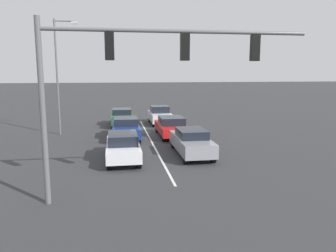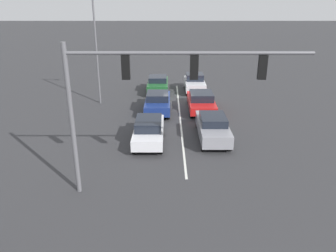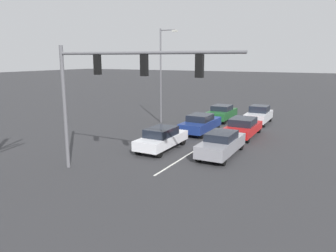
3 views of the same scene
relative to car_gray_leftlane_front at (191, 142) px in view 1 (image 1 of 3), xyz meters
The scene contains 10 objects.
ground_plane 7.57m from the car_gray_leftlane_front, 75.76° to the right, with size 240.00×240.00×0.00m, color #333335.
lane_stripe_left_divider 4.60m from the car_gray_leftlane_front, 65.90° to the right, with size 0.12×18.32×0.01m, color silver.
car_gray_leftlane_front is the anchor object (origin of this frame).
car_white_midlane_front 3.92m from the car_gray_leftlane_front, ahead, with size 1.72×4.49×1.47m.
car_red_leftlane_second 5.56m from the car_gray_leftlane_front, 88.14° to the right, with size 1.94×4.76×1.44m.
car_navy_midlane_second 6.33m from the car_gray_leftlane_front, 56.21° to the right, with size 1.86×4.71×1.51m.
car_darkgreen_midlane_third 11.56m from the car_gray_leftlane_front, 71.48° to the right, with size 1.84×4.27×1.50m.
car_silver_leftlane_third 11.32m from the car_gray_leftlane_front, 88.74° to the right, with size 1.79×4.12×1.63m.
traffic_signal_gantry 8.11m from the car_gray_leftlane_front, 59.18° to the left, with size 9.67×0.37×6.52m.
street_lamp_right_shoulder 11.82m from the car_gray_leftlane_front, 42.37° to the right, with size 1.69×0.24×8.43m.
Camera 1 is at (2.40, 25.05, 4.70)m, focal length 35.00 mm.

